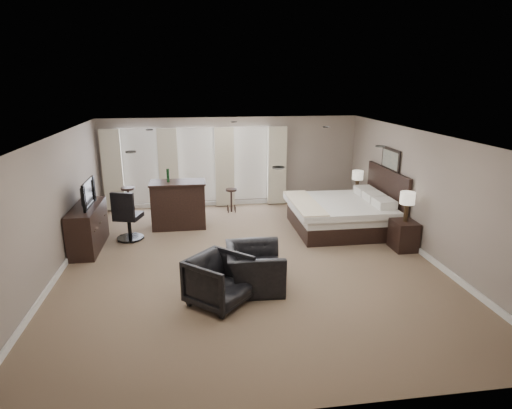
{
  "coord_description": "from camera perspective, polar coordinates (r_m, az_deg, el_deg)",
  "views": [
    {
      "loc": [
        -1.02,
        -8.17,
        3.65
      ],
      "look_at": [
        0.2,
        0.4,
        1.1
      ],
      "focal_mm": 30.0,
      "sensor_mm": 36.0,
      "label": 1
    }
  ],
  "objects": [
    {
      "name": "room",
      "position": [
        8.56,
        -0.95,
        0.48
      ],
      "size": [
        7.6,
        8.6,
        2.64
      ],
      "color": "brown",
      "rests_on": "ground"
    },
    {
      "name": "window_bay",
      "position": [
        12.51,
        -7.9,
        4.98
      ],
      "size": [
        5.25,
        0.2,
        2.3
      ],
      "color": "silver",
      "rests_on": "room"
    },
    {
      "name": "bed",
      "position": [
        10.81,
        11.66,
        0.55
      ],
      "size": [
        2.38,
        2.27,
        1.51
      ],
      "primitive_type": "cube",
      "color": "silver",
      "rests_on": "ground"
    },
    {
      "name": "nightstand_near",
      "position": [
        10.02,
        19.09,
        -3.9
      ],
      "size": [
        0.49,
        0.6,
        0.65
      ],
      "primitive_type": "cube",
      "color": "black",
      "rests_on": "ground"
    },
    {
      "name": "nightstand_far",
      "position": [
        12.55,
        13.18,
        0.35
      ],
      "size": [
        0.41,
        0.5,
        0.54
      ],
      "primitive_type": "cube",
      "color": "black",
      "rests_on": "ground"
    },
    {
      "name": "lamp_near",
      "position": [
        9.83,
        19.45,
        -0.31
      ],
      "size": [
        0.32,
        0.32,
        0.66
      ],
      "primitive_type": "cube",
      "color": "beige",
      "rests_on": "nightstand_near"
    },
    {
      "name": "lamp_far",
      "position": [
        12.41,
        13.35,
        2.97
      ],
      "size": [
        0.31,
        0.31,
        0.64
      ],
      "primitive_type": "cube",
      "color": "beige",
      "rests_on": "nightstand_far"
    },
    {
      "name": "wall_art",
      "position": [
        11.02,
        17.48,
        5.73
      ],
      "size": [
        0.04,
        0.96,
        0.56
      ],
      "primitive_type": "cube",
      "color": "slate",
      "rests_on": "room"
    },
    {
      "name": "dresser",
      "position": [
        10.18,
        -21.5,
        -2.87
      ],
      "size": [
        0.54,
        1.68,
        0.97
      ],
      "primitive_type": "cube",
      "color": "black",
      "rests_on": "ground"
    },
    {
      "name": "tv",
      "position": [
        10.02,
        -21.83,
        0.12
      ],
      "size": [
        0.58,
        1.01,
        0.13
      ],
      "primitive_type": "imported",
      "rotation": [
        0.0,
        0.0,
        1.57
      ],
      "color": "black",
      "rests_on": "dresser"
    },
    {
      "name": "armchair_near",
      "position": [
        7.74,
        -0.22,
        -7.57
      ],
      "size": [
        0.8,
        1.18,
        1.0
      ],
      "primitive_type": "imported",
      "rotation": [
        0.0,
        0.0,
        1.52
      ],
      "color": "black",
      "rests_on": "ground"
    },
    {
      "name": "armchair_far",
      "position": [
        7.23,
        -4.94,
        -9.8
      ],
      "size": [
        1.22,
        1.23,
        0.92
      ],
      "primitive_type": "imported",
      "rotation": [
        0.0,
        0.0,
        0.83
      ],
      "color": "black",
      "rests_on": "ground"
    },
    {
      "name": "bar_counter",
      "position": [
        10.96,
        -10.28,
        -0.0
      ],
      "size": [
        1.38,
        0.72,
        1.2
      ],
      "primitive_type": "cube",
      "color": "black",
      "rests_on": "ground"
    },
    {
      "name": "bar_stool_left",
      "position": [
        12.38,
        -16.59,
        0.45
      ],
      "size": [
        0.49,
        0.49,
        0.78
      ],
      "primitive_type": "cube",
      "rotation": [
        0.0,
        0.0,
        0.43
      ],
      "color": "black",
      "rests_on": "ground"
    },
    {
      "name": "bar_stool_right",
      "position": [
        12.15,
        -3.3,
        0.55
      ],
      "size": [
        0.32,
        0.32,
        0.67
      ],
      "primitive_type": "cube",
      "rotation": [
        0.0,
        0.0,
        -0.0
      ],
      "color": "black",
      "rests_on": "ground"
    },
    {
      "name": "desk_chair",
      "position": [
        10.39,
        -16.65,
        -1.33
      ],
      "size": [
        0.76,
        0.76,
        1.21
      ],
      "primitive_type": "cube",
      "rotation": [
        0.0,
        0.0,
        2.86
      ],
      "color": "black",
      "rests_on": "ground"
    }
  ]
}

